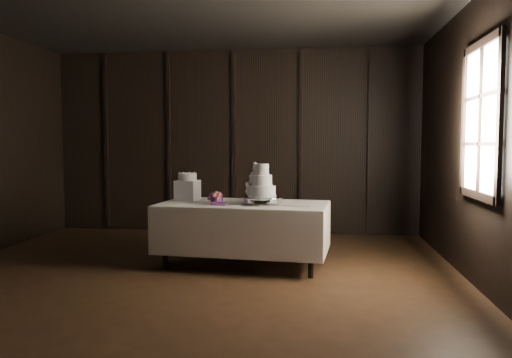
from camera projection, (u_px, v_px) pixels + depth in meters
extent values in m
cube|color=black|center=(174.00, 296.00, 4.88)|extent=(6.04, 7.04, 0.04)
cube|color=black|center=(234.00, 142.00, 8.25)|extent=(6.04, 0.04, 3.04)
cube|color=black|center=(504.00, 140.00, 4.39)|extent=(0.04, 7.04, 3.04)
cube|color=black|center=(481.00, 120.00, 4.88)|extent=(0.06, 1.16, 1.56)
cube|color=silver|center=(244.00, 203.00, 5.96)|extent=(2.07, 1.21, 0.01)
cube|color=white|center=(244.00, 237.00, 5.99)|extent=(1.90, 1.08, 0.71)
cylinder|color=silver|center=(262.00, 201.00, 5.82)|extent=(0.61, 0.61, 0.09)
cylinder|color=white|center=(262.00, 191.00, 5.82)|extent=(0.32, 0.32, 0.13)
cylinder|color=white|center=(262.00, 180.00, 5.81)|extent=(0.24, 0.24, 0.13)
cylinder|color=white|center=(262.00, 169.00, 5.80)|extent=(0.16, 0.16, 0.13)
cube|color=white|center=(188.00, 190.00, 6.24)|extent=(0.29, 0.29, 0.25)
cylinder|color=white|center=(187.00, 177.00, 6.23)|extent=(0.27, 0.27, 0.09)
cube|color=silver|center=(290.00, 206.00, 5.64)|extent=(0.35, 0.17, 0.01)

